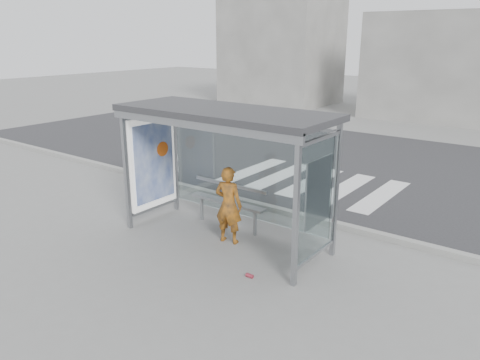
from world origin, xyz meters
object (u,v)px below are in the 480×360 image
bench (228,202)px  soda_can (250,276)px  bus_shelter (210,140)px  person (229,205)px

bench → soda_can: bench is taller
bus_shelter → bench: bus_shelter is taller
soda_can → bus_shelter: bearing=149.2°
bus_shelter → person: bearing=-7.0°
person → bench: bearing=-60.6°
person → soda_can: person is taller
bus_shelter → bench: size_ratio=2.31×
bench → soda_can: (1.66, -1.51, -0.53)m
person → soda_can: (1.17, -0.93, -0.73)m
person → soda_can: 1.67m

